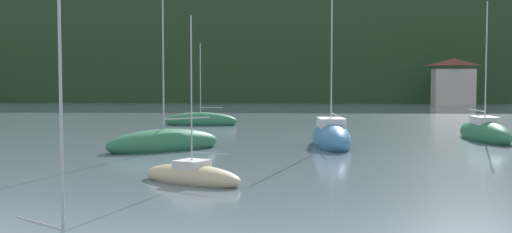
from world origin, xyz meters
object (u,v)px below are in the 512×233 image
(sailboat_far_4, at_px, (201,121))
(sailboat_mid_9, at_px, (192,176))
(shore_building_westcentral, at_px, (453,82))
(sailboat_far_0, at_px, (331,137))
(sailboat_mid_6, at_px, (164,143))
(sailboat_far_8, at_px, (485,133))

(sailboat_far_4, bearing_deg, sailboat_mid_9, 100.34)
(sailboat_far_4, bearing_deg, shore_building_westcentral, -124.61)
(sailboat_far_0, height_order, sailboat_mid_9, sailboat_far_0)
(shore_building_westcentral, height_order, sailboat_mid_6, sailboat_mid_6)
(sailboat_mid_9, bearing_deg, sailboat_far_8, -102.11)
(sailboat_far_4, height_order, sailboat_far_8, sailboat_far_8)
(sailboat_far_4, xyz_separation_m, sailboat_mid_9, (3.85, -33.21, -0.10))
(sailboat_mid_6, bearing_deg, sailboat_far_4, -125.90)
(sailboat_far_0, distance_m, sailboat_far_4, 21.31)
(sailboat_far_0, relative_size, sailboat_mid_9, 1.42)
(sailboat_far_4, bearing_deg, sailboat_far_8, 151.51)
(shore_building_westcentral, height_order, sailboat_far_8, sailboat_far_8)
(shore_building_westcentral, relative_size, sailboat_mid_9, 1.03)
(sailboat_mid_6, relative_size, sailboat_far_8, 0.94)
(shore_building_westcentral, xyz_separation_m, sailboat_far_4, (-35.70, -45.14, -3.33))
(sailboat_far_0, relative_size, sailboat_far_8, 1.01)
(shore_building_westcentral, xyz_separation_m, sailboat_far_0, (-24.75, -63.43, -3.14))
(sailboat_far_8, bearing_deg, sailboat_mid_9, -47.33)
(sailboat_far_8, bearing_deg, sailboat_far_0, -72.84)
(sailboat_far_0, xyz_separation_m, sailboat_mid_9, (-7.09, -14.92, -0.29))
(shore_building_westcentral, distance_m, sailboat_far_0, 68.16)
(sailboat_far_8, height_order, sailboat_mid_9, sailboat_far_8)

